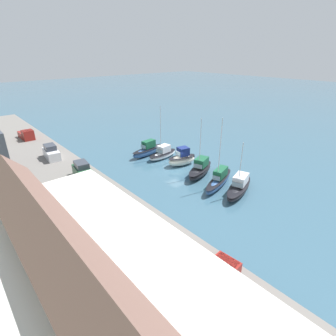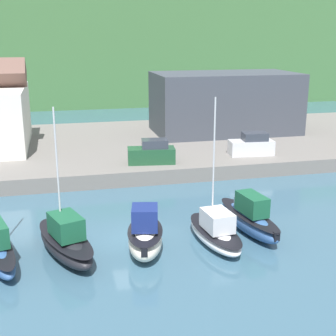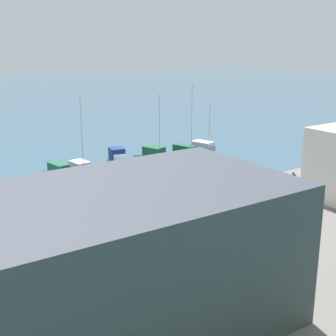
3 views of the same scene
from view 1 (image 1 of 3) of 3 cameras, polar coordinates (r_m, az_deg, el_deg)
name	(u,v)px [view 1 (image 1 of 3)]	position (r m, az deg, el deg)	size (l,w,h in m)	color
ground_plane	(176,169)	(41.28, 1.79, -0.11)	(320.00, 320.00, 0.00)	#385B70
quay_promenade	(14,222)	(32.14, -30.55, -10.04)	(106.26, 24.30, 1.30)	slate
harbor_clubhouse	(85,335)	(15.24, -17.65, -31.40)	(23.92, 12.64, 8.99)	silver
moored_boat_0	(239,187)	(35.10, 15.23, -3.97)	(4.17, 7.60, 7.06)	black
moored_boat_1	(219,180)	(36.32, 11.06, -2.54)	(3.87, 8.04, 9.55)	#33568E
moored_boat_2	(200,169)	(38.92, 7.05, -0.26)	(4.15, 7.00, 8.69)	black
moored_boat_3	(182,159)	(42.19, 3.05, 2.06)	(2.99, 5.10, 2.98)	white
moored_boat_4	(163,153)	(45.18, -1.13, 3.19)	(2.72, 6.21, 8.99)	white
moored_boat_5	(148,150)	(46.44, -4.43, 3.93)	(2.60, 7.02, 2.65)	#33568E
parked_car_1	(83,171)	(36.84, -18.07, -0.66)	(4.39, 2.32, 2.16)	#1E4C2D
parked_car_3	(51,153)	(45.44, -24.07, 3.06)	(4.34, 2.17, 2.16)	silver
pickup_truck_0	(211,268)	(21.13, 9.41, -20.64)	(4.87, 2.32, 1.90)	maroon
pickup_truck_1	(27,135)	(58.02, -28.40, 6.40)	(4.75, 2.05, 1.90)	maroon
person_on_quay	(147,236)	(23.26, -4.67, -14.53)	(0.40, 0.40, 2.14)	#232838
dog_on_quay	(149,223)	(25.80, -4.23, -11.90)	(0.68, 0.84, 0.68)	black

